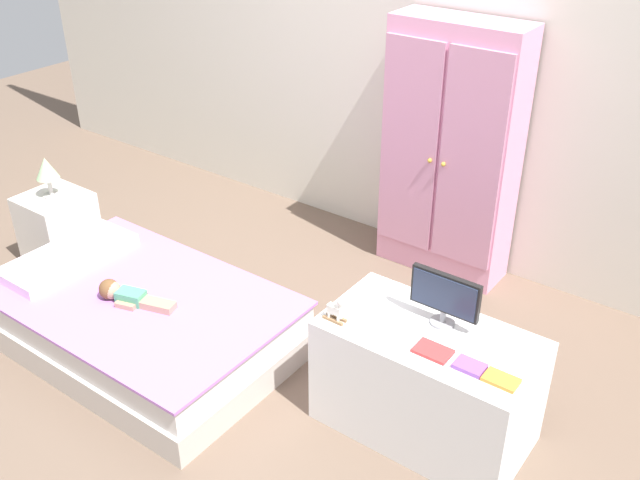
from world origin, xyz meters
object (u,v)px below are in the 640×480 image
(bed, at_px, (143,321))
(wardrobe, at_px, (450,153))
(book_purple, at_px, (470,366))
(doll, at_px, (123,294))
(table_lamp, at_px, (47,170))
(tv_stand, at_px, (426,382))
(rocking_horse_toy, at_px, (337,310))
(tv_monitor, at_px, (445,296))
(nightstand, at_px, (59,229))
(book_red, at_px, (433,351))
(book_orange, at_px, (501,380))

(bed, bearing_deg, wardrobe, 61.67)
(wardrobe, relative_size, book_purple, 12.77)
(doll, height_order, table_lamp, table_lamp)
(tv_stand, xyz_separation_m, rocking_horse_toy, (-0.34, -0.16, 0.31))
(bed, bearing_deg, tv_stand, 12.65)
(bed, bearing_deg, rocking_horse_toy, 8.44)
(bed, xyz_separation_m, doll, (-0.03, -0.07, 0.19))
(wardrobe, bearing_deg, bed, -118.33)
(wardrobe, distance_m, tv_monitor, 1.27)
(bed, height_order, nightstand, nightstand)
(book_red, height_order, book_purple, book_purple)
(doll, relative_size, table_lamp, 1.65)
(bed, relative_size, book_red, 10.32)
(bed, xyz_separation_m, wardrobe, (0.82, 1.52, 0.57))
(rocking_horse_toy, distance_m, book_purple, 0.57)
(tv_monitor, bearing_deg, book_red, -72.41)
(tv_monitor, bearing_deg, doll, -161.95)
(table_lamp, relative_size, book_red, 1.67)
(bed, xyz_separation_m, book_orange, (1.72, 0.21, 0.37))
(bed, distance_m, book_purple, 1.65)
(tv_monitor, height_order, book_orange, tv_monitor)
(bed, xyz_separation_m, nightstand, (-1.00, 0.26, 0.07))
(tv_stand, height_order, book_purple, book_purple)
(nightstand, xyz_separation_m, tv_monitor, (2.39, 0.13, 0.43))
(bed, relative_size, tv_stand, 1.68)
(nightstand, bearing_deg, wardrobe, 34.79)
(tv_monitor, xyz_separation_m, book_red, (0.06, -0.18, -0.13))
(tv_stand, height_order, tv_monitor, tv_monitor)
(tv_stand, xyz_separation_m, book_purple, (0.22, -0.11, 0.26))
(wardrobe, xyz_separation_m, book_purple, (0.78, -1.32, -0.20))
(table_lamp, xyz_separation_m, book_red, (2.44, -0.05, -0.07))
(doll, xyz_separation_m, tv_monitor, (1.42, 0.46, 0.31))
(rocking_horse_toy, relative_size, book_purple, 1.04)
(wardrobe, height_order, book_purple, wardrobe)
(bed, distance_m, wardrobe, 1.82)
(book_orange, bearing_deg, book_purple, 180.00)
(nightstand, relative_size, book_purple, 3.80)
(bed, bearing_deg, doll, -110.24)
(rocking_horse_toy, bearing_deg, tv_stand, 24.38)
(wardrobe, distance_m, book_purple, 1.54)
(doll, bearing_deg, book_purple, 9.65)
(doll, bearing_deg, nightstand, 161.19)
(doll, height_order, nightstand, nightstand)
(nightstand, height_order, book_red, book_red)
(bed, height_order, book_red, book_red)
(tv_monitor, bearing_deg, book_orange, -28.95)
(book_purple, bearing_deg, rocking_horse_toy, -174.80)
(book_purple, bearing_deg, book_orange, 0.00)
(tv_stand, distance_m, rocking_horse_toy, 0.49)
(doll, relative_size, book_red, 2.76)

